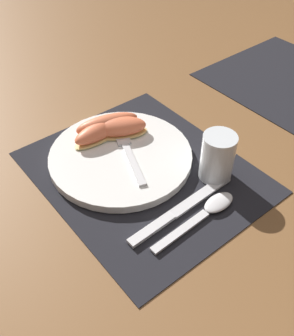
% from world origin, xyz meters
% --- Properties ---
extents(ground_plane, '(3.00, 3.00, 0.00)m').
position_xyz_m(ground_plane, '(0.00, 0.00, 0.00)').
color(ground_plane, brown).
extents(placemat, '(0.42, 0.35, 0.00)m').
position_xyz_m(placemat, '(0.00, 0.00, 0.00)').
color(placemat, black).
rests_on(placemat, ground_plane).
extents(plate, '(0.27, 0.27, 0.02)m').
position_xyz_m(plate, '(-0.05, -0.01, 0.01)').
color(plate, white).
rests_on(plate, placemat).
extents(juice_glass, '(0.06, 0.06, 0.09)m').
position_xyz_m(juice_glass, '(0.09, 0.10, 0.04)').
color(juice_glass, silver).
rests_on(juice_glass, placemat).
extents(knife, '(0.03, 0.23, 0.01)m').
position_xyz_m(knife, '(0.12, -0.01, 0.01)').
color(knife, silver).
rests_on(knife, placemat).
extents(spoon, '(0.04, 0.18, 0.01)m').
position_xyz_m(spoon, '(0.15, 0.02, 0.01)').
color(spoon, silver).
rests_on(spoon, placemat).
extents(fork, '(0.18, 0.09, 0.00)m').
position_xyz_m(fork, '(-0.06, 0.00, 0.02)').
color(fork, silver).
rests_on(fork, plate).
extents(citrus_wedge_0, '(0.11, 0.13, 0.04)m').
position_xyz_m(citrus_wedge_0, '(-0.11, 0.02, 0.04)').
color(citrus_wedge_0, '#F4DB84').
rests_on(citrus_wedge_0, plate).
extents(citrus_wedge_1, '(0.08, 0.14, 0.04)m').
position_xyz_m(citrus_wedge_1, '(-0.12, 0.01, 0.04)').
color(citrus_wedge_1, '#F4DB84').
rests_on(citrus_wedge_1, plate).
extents(citrus_wedge_2, '(0.05, 0.12, 0.03)m').
position_xyz_m(citrus_wedge_2, '(-0.12, -0.02, 0.03)').
color(citrus_wedge_2, '#F4DB84').
rests_on(citrus_wedge_2, plate).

